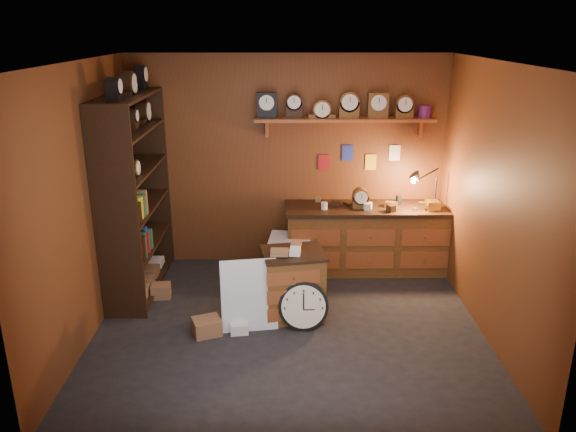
# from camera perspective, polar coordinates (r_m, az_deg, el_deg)

# --- Properties ---
(floor) EXTENTS (4.00, 4.00, 0.00)m
(floor) POSITION_cam_1_polar(r_m,az_deg,el_deg) (6.03, 0.06, -11.16)
(floor) COLOR black
(floor) RESTS_ON ground
(room_shell) EXTENTS (4.02, 3.62, 2.71)m
(room_shell) POSITION_cam_1_polar(r_m,az_deg,el_deg) (5.49, 0.52, 5.20)
(room_shell) COLOR brown
(room_shell) RESTS_ON ground
(shelving_unit) EXTENTS (0.47, 1.60, 2.58)m
(shelving_unit) POSITION_cam_1_polar(r_m,az_deg,el_deg) (6.68, -15.60, 2.84)
(shelving_unit) COLOR black
(shelving_unit) RESTS_ON ground
(workbench) EXTENTS (2.09, 0.66, 1.36)m
(workbench) POSITION_cam_1_polar(r_m,az_deg,el_deg) (7.24, 8.05, -1.91)
(workbench) COLOR brown
(workbench) RESTS_ON ground
(low_cabinet) EXTENTS (0.74, 0.65, 0.83)m
(low_cabinet) POSITION_cam_1_polar(r_m,az_deg,el_deg) (6.07, 0.53, -6.64)
(low_cabinet) COLOR brown
(low_cabinet) RESTS_ON ground
(big_round_clock) EXTENTS (0.52, 0.17, 0.52)m
(big_round_clock) POSITION_cam_1_polar(r_m,az_deg,el_deg) (5.88, 1.58, -9.14)
(big_round_clock) COLOR black
(big_round_clock) RESTS_ON ground
(white_panel) EXTENTS (0.60, 0.24, 0.77)m
(white_panel) POSITION_cam_1_polar(r_m,az_deg,el_deg) (6.03, -3.89, -11.23)
(white_panel) COLOR silver
(white_panel) RESTS_ON ground
(mini_fridge) EXTENTS (0.56, 0.58, 0.53)m
(mini_fridge) POSITION_cam_1_polar(r_m,az_deg,el_deg) (7.01, 0.21, -4.25)
(mini_fridge) COLOR silver
(mini_fridge) RESTS_ON ground
(floor_box_a) EXTENTS (0.34, 0.32, 0.17)m
(floor_box_a) POSITION_cam_1_polar(r_m,az_deg,el_deg) (5.92, -8.25, -11.04)
(floor_box_a) COLOR #8E613E
(floor_box_a) RESTS_ON ground
(floor_box_b) EXTENTS (0.21, 0.24, 0.11)m
(floor_box_b) POSITION_cam_1_polar(r_m,az_deg,el_deg) (5.95, -4.98, -11.08)
(floor_box_b) COLOR white
(floor_box_b) RESTS_ON ground
(floor_box_c) EXTENTS (0.23, 0.20, 0.16)m
(floor_box_c) POSITION_cam_1_polar(r_m,az_deg,el_deg) (6.75, -12.77, -7.42)
(floor_box_c) COLOR #8E613E
(floor_box_c) RESTS_ON ground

